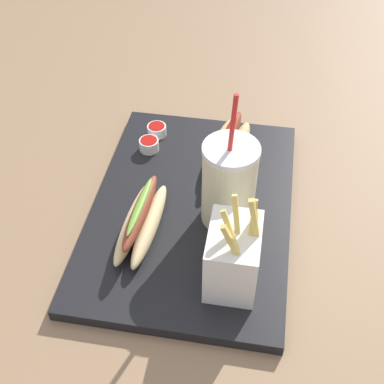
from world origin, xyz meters
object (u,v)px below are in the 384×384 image
(fries_basket, at_px, (233,256))
(ketchup_cup_1, at_px, (157,130))
(soda_cup, at_px, (229,184))
(ketchup_cup_2, at_px, (149,144))
(hot_dog_1, at_px, (141,220))
(hot_dog_2, at_px, (228,148))

(fries_basket, relative_size, ketchup_cup_1, 4.47)
(soda_cup, distance_m, ketchup_cup_2, 0.23)
(fries_basket, distance_m, hot_dog_1, 0.17)
(hot_dog_2, relative_size, ketchup_cup_2, 5.18)
(hot_dog_1, height_order, ketchup_cup_1, hot_dog_1)
(hot_dog_1, bearing_deg, ketchup_cup_1, -173.20)
(fries_basket, bearing_deg, ketchup_cup_1, -149.96)
(soda_cup, xyz_separation_m, hot_dog_1, (0.05, -0.13, -0.05))
(fries_basket, relative_size, hot_dog_2, 0.86)
(soda_cup, xyz_separation_m, ketchup_cup_1, (-0.19, -0.16, -0.06))
(soda_cup, bearing_deg, ketchup_cup_2, -131.68)
(hot_dog_2, xyz_separation_m, ketchup_cup_2, (0.00, -0.14, -0.01))
(ketchup_cup_2, bearing_deg, ketchup_cup_1, 174.17)
(fries_basket, bearing_deg, hot_dog_1, -114.26)
(soda_cup, bearing_deg, fries_basket, 10.09)
(ketchup_cup_1, bearing_deg, soda_cup, 39.70)
(fries_basket, distance_m, hot_dog_2, 0.27)
(hot_dog_1, distance_m, ketchup_cup_2, 0.20)
(fries_basket, distance_m, ketchup_cup_1, 0.36)
(hot_dog_1, height_order, hot_dog_2, hot_dog_1)
(hot_dog_2, height_order, ketchup_cup_1, hot_dog_2)
(hot_dog_1, bearing_deg, ketchup_cup_2, -170.32)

